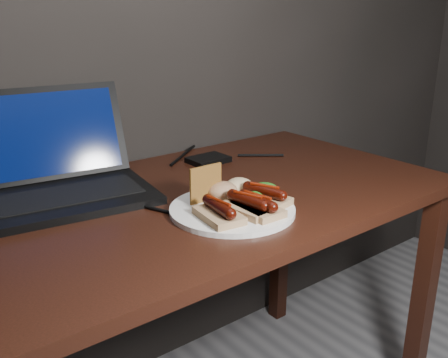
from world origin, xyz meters
name	(u,v)px	position (x,y,z in m)	size (l,w,h in m)	color
desk	(178,234)	(0.00, 1.38, 0.66)	(1.40, 0.70, 0.75)	#37160D
laptop	(59,174)	(-0.21, 1.58, 0.80)	(0.44, 0.39, 0.25)	black
hard_drive	(208,160)	(0.24, 1.58, 0.76)	(0.11, 0.08, 0.02)	black
desk_cables	(145,183)	(-0.01, 1.52, 0.75)	(0.94, 0.45, 0.01)	black
plate	(232,209)	(0.06, 1.24, 0.76)	(0.28, 0.28, 0.01)	white
bread_sausage_left	(219,212)	(-0.01, 1.20, 0.78)	(0.08, 0.12, 0.04)	tan
bread_sausage_center	(248,205)	(0.06, 1.20, 0.78)	(0.08, 0.12, 0.04)	tan
bread_sausage_right	(264,196)	(0.13, 1.22, 0.78)	(0.09, 0.13, 0.04)	tan
bread_sausage_extra	(257,206)	(0.08, 1.18, 0.78)	(0.07, 0.12, 0.04)	tan
crispbread	(206,184)	(0.03, 1.31, 0.80)	(0.09, 0.01, 0.09)	#AF7530
salad_greens	(265,191)	(0.15, 1.23, 0.78)	(0.07, 0.07, 0.04)	#195A12
salsa_mound	(222,190)	(0.07, 1.30, 0.78)	(0.07, 0.07, 0.04)	maroon
coleslaw_mound	(239,185)	(0.13, 1.30, 0.78)	(0.06, 0.06, 0.04)	#EAE7CA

